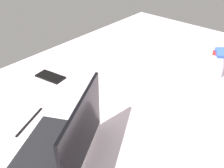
# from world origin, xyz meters

# --- Properties ---
(bed_mattress) EXTENTS (1.80, 1.40, 0.18)m
(bed_mattress) POSITION_xyz_m (0.00, 0.00, 0.09)
(bed_mattress) COLOR silver
(bed_mattress) RESTS_ON ground
(laptop) EXTENTS (0.40, 0.36, 0.23)m
(laptop) POSITION_xyz_m (0.50, -0.02, 0.22)
(laptop) COLOR silver
(laptop) RESTS_ON bed_mattress
(snack_cup) EXTENTS (0.10, 0.09, 0.14)m
(snack_cup) POSITION_xyz_m (-0.32, 0.14, 0.24)
(snack_cup) COLOR silver
(snack_cup) RESTS_ON bed_mattress
(cell_phone) EXTENTS (0.09, 0.15, 0.01)m
(cell_phone) POSITION_xyz_m (0.21, -0.44, 0.18)
(cell_phone) COLOR black
(cell_phone) RESTS_ON bed_mattress
(charger_cable) EXTENTS (0.16, 0.07, 0.01)m
(charger_cable) POSITION_xyz_m (0.47, -0.24, 0.18)
(charger_cable) COLOR black
(charger_cable) RESTS_ON bed_mattress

